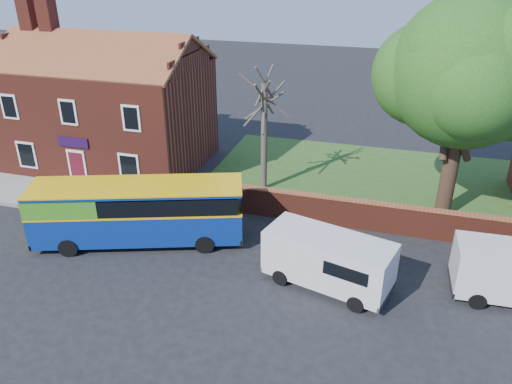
% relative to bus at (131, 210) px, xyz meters
% --- Properties ---
extents(ground, '(120.00, 120.00, 0.00)m').
position_rel_bus_xyz_m(ground, '(0.66, -2.63, -1.72)').
color(ground, black).
rests_on(ground, ground).
extents(pavement, '(18.00, 3.50, 0.12)m').
position_rel_bus_xyz_m(pavement, '(-6.34, 3.12, -1.66)').
color(pavement, gray).
rests_on(pavement, ground).
extents(kerb, '(18.00, 0.15, 0.14)m').
position_rel_bus_xyz_m(kerb, '(-6.34, 1.37, -1.65)').
color(kerb, slate).
rests_on(kerb, ground).
extents(grass_strip, '(26.00, 12.00, 0.04)m').
position_rel_bus_xyz_m(grass_strip, '(13.66, 10.37, -1.70)').
color(grass_strip, '#426B28').
rests_on(grass_strip, ground).
extents(shop_building, '(12.30, 8.13, 10.50)m').
position_rel_bus_xyz_m(shop_building, '(-6.36, 8.87, 1.69)').
color(shop_building, maroon).
rests_on(shop_building, ground).
extents(boundary_wall, '(22.00, 0.38, 1.60)m').
position_rel_bus_xyz_m(boundary_wall, '(13.66, 4.37, -0.91)').
color(boundary_wall, maroon).
rests_on(boundary_wall, ground).
extents(bus, '(10.22, 5.61, 3.03)m').
position_rel_bus_xyz_m(bus, '(0.00, 0.00, 0.00)').
color(bus, navy).
rests_on(bus, ground).
extents(van_near, '(5.69, 3.45, 2.33)m').
position_rel_bus_xyz_m(van_near, '(9.63, -0.88, -0.41)').
color(van_near, silver).
rests_on(van_near, ground).
extents(large_tree, '(9.37, 7.41, 11.43)m').
position_rel_bus_xyz_m(large_tree, '(14.72, 7.37, 5.76)').
color(large_tree, black).
rests_on(large_tree, ground).
extents(bare_tree, '(2.61, 3.11, 6.96)m').
position_rel_bus_xyz_m(bare_tree, '(4.50, 7.52, 1.85)').
color(bare_tree, '#4C4238').
rests_on(bare_tree, ground).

